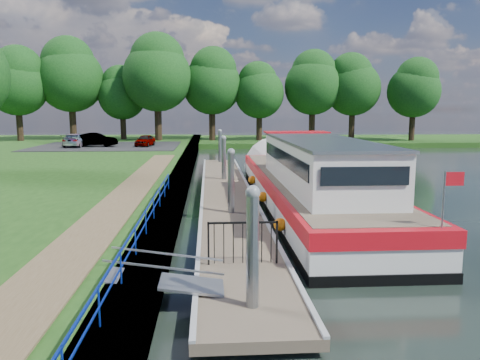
{
  "coord_description": "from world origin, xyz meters",
  "views": [
    {
      "loc": [
        -0.87,
        -9.65,
        4.44
      ],
      "look_at": [
        0.48,
        10.44,
        1.4
      ],
      "focal_mm": 35.0,
      "sensor_mm": 36.0,
      "label": 1
    }
  ],
  "objects": [
    {
      "name": "pontoon",
      "position": [
        0.0,
        13.0,
        0.18
      ],
      "size": [
        2.5,
        30.0,
        0.56
      ],
      "color": "brown",
      "rests_on": "ground"
    },
    {
      "name": "gate_panel",
      "position": [
        -0.0,
        2.2,
        1.15
      ],
      "size": [
        1.85,
        0.05,
        1.15
      ],
      "color": "black",
      "rests_on": "ground"
    },
    {
      "name": "car_a",
      "position": [
        -7.17,
        37.38,
        1.41
      ],
      "size": [
        1.89,
        3.54,
        1.15
      ],
      "primitive_type": "imported",
      "rotation": [
        0.0,
        0.0,
        -0.17
      ],
      "color": "#999999",
      "rests_on": "carpark"
    },
    {
      "name": "ground",
      "position": [
        0.0,
        0.0,
        0.0
      ],
      "size": [
        160.0,
        160.0,
        0.0
      ],
      "primitive_type": "plane",
      "color": "black",
      "rests_on": "ground"
    },
    {
      "name": "barge",
      "position": [
        3.6,
        11.8,
        1.09
      ],
      "size": [
        4.36,
        21.15,
        4.78
      ],
      "color": "black",
      "rests_on": "ground"
    },
    {
      "name": "gangway",
      "position": [
        -1.85,
        0.5,
        0.63
      ],
      "size": [
        2.58,
        1.0,
        0.92
      ],
      "color": "#A5A8AD",
      "rests_on": "ground"
    },
    {
      "name": "far_bank",
      "position": [
        12.0,
        52.0,
        0.3
      ],
      "size": [
        60.0,
        18.0,
        0.6
      ],
      "primitive_type": "cube",
      "color": "#1C4213",
      "rests_on": "ground"
    },
    {
      "name": "footpath",
      "position": [
        -4.4,
        8.0,
        0.8
      ],
      "size": [
        1.6,
        40.0,
        0.05
      ],
      "primitive_type": "cube",
      "color": "brown",
      "rests_on": "riverbank"
    },
    {
      "name": "mooring_piles",
      "position": [
        0.0,
        13.0,
        1.28
      ],
      "size": [
        0.3,
        27.3,
        3.55
      ],
      "color": "gray",
      "rests_on": "ground"
    },
    {
      "name": "bank_edge",
      "position": [
        -2.55,
        15.0,
        0.39
      ],
      "size": [
        1.1,
        90.0,
        0.78
      ],
      "primitive_type": "cube",
      "color": "#473D2D",
      "rests_on": "ground"
    },
    {
      "name": "blue_fence",
      "position": [
        -2.75,
        3.0,
        1.31
      ],
      "size": [
        0.04,
        18.04,
        0.72
      ],
      "color": "#0C2DBF",
      "rests_on": "riverbank"
    },
    {
      "name": "car_c",
      "position": [
        -13.87,
        37.24,
        1.47
      ],
      "size": [
        1.89,
        4.41,
        1.27
      ],
      "primitive_type": "imported",
      "rotation": [
        0.0,
        0.0,
        3.11
      ],
      "color": "#999999",
      "rests_on": "carpark"
    },
    {
      "name": "horizon_trees",
      "position": [
        -1.61,
        48.68,
        7.95
      ],
      "size": [
        54.38,
        10.03,
        12.87
      ],
      "color": "#332316",
      "rests_on": "ground"
    },
    {
      "name": "car_b",
      "position": [
        -11.94,
        37.16,
        1.5
      ],
      "size": [
        4.09,
        1.52,
        1.34
      ],
      "primitive_type": "imported",
      "rotation": [
        0.0,
        0.0,
        1.54
      ],
      "color": "#999999",
      "rests_on": "carpark"
    },
    {
      "name": "carpark",
      "position": [
        -11.0,
        38.0,
        0.81
      ],
      "size": [
        14.0,
        12.0,
        0.06
      ],
      "primitive_type": "cube",
      "color": "black",
      "rests_on": "riverbank"
    }
  ]
}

